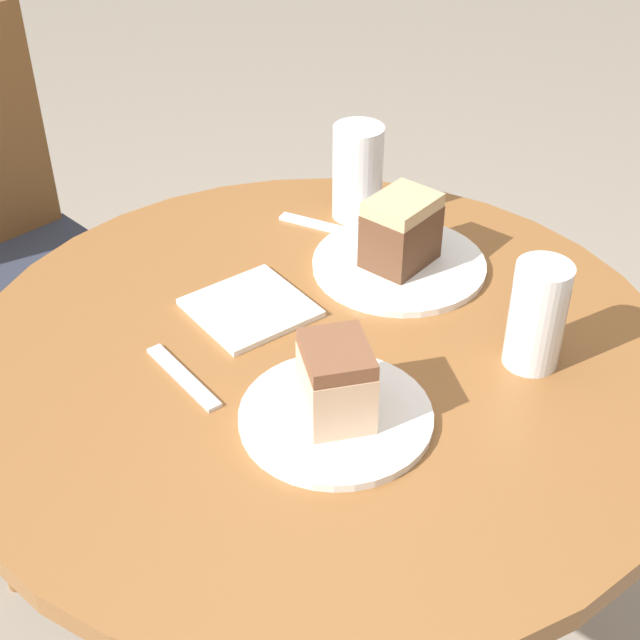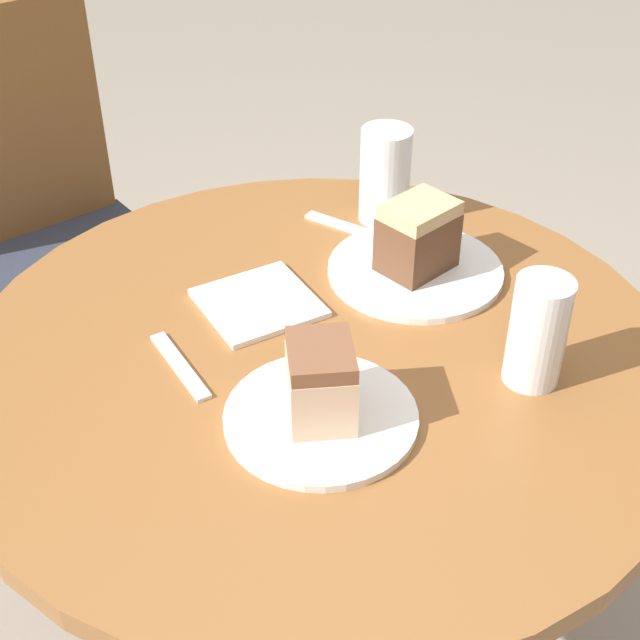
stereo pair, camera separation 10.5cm
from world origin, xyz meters
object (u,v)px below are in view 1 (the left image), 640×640
(plate_near, at_px, (399,264))
(glass_lemonade, at_px, (536,322))
(plate_far, at_px, (336,416))
(cake_slice_near, at_px, (401,231))
(cake_slice_far, at_px, (336,381))
(glass_water, at_px, (358,178))

(plate_near, height_order, glass_lemonade, glass_lemonade)
(plate_far, height_order, cake_slice_near, cake_slice_near)
(cake_slice_near, distance_m, glass_lemonade, 0.25)
(cake_slice_far, xyz_separation_m, glass_lemonade, (0.24, -0.08, 0.00))
(plate_far, relative_size, cake_slice_far, 1.98)
(plate_far, relative_size, glass_water, 1.51)
(glass_water, bearing_deg, plate_far, -137.93)
(glass_lemonade, bearing_deg, cake_slice_near, 81.48)
(plate_near, distance_m, cake_slice_near, 0.05)
(cake_slice_near, bearing_deg, plate_near, -26.57)
(plate_far, distance_m, cake_slice_far, 0.05)
(plate_far, bearing_deg, plate_near, 30.28)
(plate_far, height_order, cake_slice_far, cake_slice_far)
(glass_water, bearing_deg, cake_slice_far, -137.93)
(cake_slice_far, bearing_deg, plate_far, -90.00)
(plate_near, bearing_deg, cake_slice_far, -149.72)
(glass_lemonade, bearing_deg, glass_water, 75.91)
(plate_near, relative_size, glass_water, 1.68)
(plate_near, height_order, cake_slice_far, cake_slice_far)
(plate_far, height_order, glass_lemonade, glass_lemonade)
(cake_slice_near, distance_m, glass_water, 0.15)
(plate_near, xyz_separation_m, plate_far, (-0.28, -0.16, 0.00))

